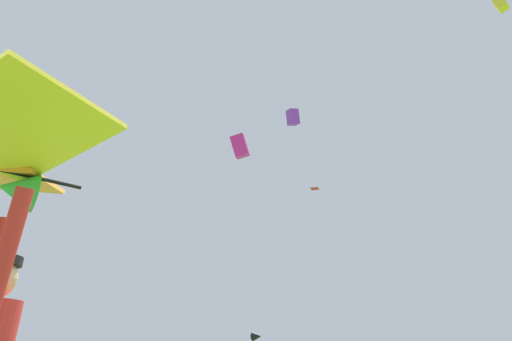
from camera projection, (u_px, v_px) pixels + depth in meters
The scene contains 6 objects.
held_stunt_kite at pixel (8, 165), 2.43m from camera, with size 1.81×1.18×0.41m.
distant_kite_red_low_left at pixel (315, 188), 31.86m from camera, with size 0.88×0.88×0.10m.
distant_kite_magenta_far_center at pixel (240, 146), 24.09m from camera, with size 1.21×1.45×1.60m.
distant_kite_purple_mid_left at pixel (293, 117), 33.17m from camera, with size 1.19×1.40×1.55m.
distant_kite_yellow_high_left at pixel (501, 5), 20.14m from camera, with size 0.65×0.54×0.82m.
marker_flag at pixel (257, 340), 11.07m from camera, with size 0.30×0.24×1.70m.
Camera 1 is at (2.64, -1.21, 1.12)m, focal length 28.50 mm.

